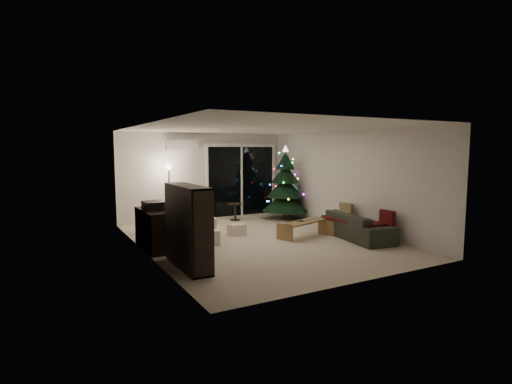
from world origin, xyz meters
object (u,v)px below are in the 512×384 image
coffee_table (306,229)px  media_cabinet (155,229)px  bookshelf (178,228)px  christmas_tree (285,182)px  armchair (169,216)px  sofa (357,226)px

coffee_table → media_cabinet: bearing=149.8°
bookshelf → media_cabinet: bookshelf is taller
coffee_table → christmas_tree: 2.66m
armchair → sofa: (3.50, -2.97, -0.08)m
bookshelf → coffee_table: bearing=8.7°
sofa → coffee_table: (-0.98, 0.62, -0.09)m
media_cabinet → armchair: media_cabinet is taller
coffee_table → christmas_tree: (0.94, 2.33, 0.87)m
armchair → sofa: armchair is taller
media_cabinet → sofa: bearing=-17.6°
armchair → christmas_tree: (3.45, -0.02, 0.70)m
sofa → coffee_table: 1.16m
armchair → sofa: 4.59m
media_cabinet → coffee_table: media_cabinet is taller
sofa → coffee_table: size_ratio=1.60×
media_cabinet → armchair: (0.80, 1.72, -0.03)m
sofa → media_cabinet: bearing=82.3°
bookshelf → armchair: size_ratio=1.73×
armchair → coffee_table: bearing=135.2°
media_cabinet → coffee_table: 3.39m
coffee_table → bookshelf: bearing=175.9°
media_cabinet → sofa: (4.30, -1.26, -0.11)m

